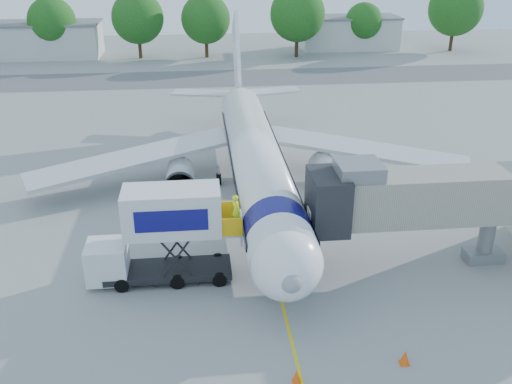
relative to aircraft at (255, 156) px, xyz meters
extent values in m
plane|color=gray|center=(0.00, -4.12, -2.95)|extent=(160.00, 160.00, 0.00)
cube|color=yellow|center=(0.00, -4.12, -2.94)|extent=(0.15, 70.00, 0.01)
cube|color=#59595B|center=(0.00, 37.88, -2.94)|extent=(120.00, 10.00, 0.01)
cylinder|color=white|center=(0.00, -1.12, 0.05)|extent=(3.70, 28.00, 3.70)
sphere|color=white|center=(0.00, -15.12, 0.05)|extent=(3.70, 3.70, 3.70)
sphere|color=gray|center=(0.00, -16.67, 0.05)|extent=(1.10, 1.10, 1.10)
cone|color=white|center=(0.00, 15.88, 0.05)|extent=(3.70, 6.00, 3.70)
cube|color=white|center=(0.00, 16.88, 4.25)|extent=(0.35, 7.26, 8.29)
cube|color=silver|center=(9.00, 2.38, -0.65)|extent=(16.17, 9.32, 1.42)
cube|color=silver|center=(-9.00, 2.38, -0.65)|extent=(16.17, 9.32, 1.42)
cylinder|color=#999BA0|center=(5.50, 0.38, -1.65)|extent=(2.10, 3.60, 2.10)
cylinder|color=#999BA0|center=(-5.50, 0.38, -1.65)|extent=(2.10, 3.60, 2.10)
cube|color=black|center=(0.00, -15.42, 0.50)|extent=(2.60, 1.39, 0.81)
cylinder|color=navy|center=(0.00, -12.12, 0.05)|extent=(3.73, 2.00, 3.73)
cylinder|color=silver|center=(0.00, -13.62, -2.20)|extent=(0.16, 0.16, 1.50)
cylinder|color=black|center=(0.00, -13.62, -2.63)|extent=(0.25, 0.64, 0.64)
cylinder|color=black|center=(2.60, 1.88, -2.50)|extent=(0.35, 0.90, 0.90)
cylinder|color=black|center=(-2.60, 1.88, -2.50)|extent=(0.35, 0.90, 0.90)
cube|color=#A19989|center=(9.00, -11.12, 1.45)|extent=(13.60, 2.60, 2.80)
cube|color=black|center=(2.90, -11.12, 1.45)|extent=(2.00, 3.20, 3.20)
cube|color=slate|center=(4.50, -11.12, 3.25)|extent=(2.40, 2.40, 0.80)
cylinder|color=slate|center=(12.50, -11.12, -1.45)|extent=(0.90, 0.90, 3.00)
cube|color=slate|center=(12.50, -11.12, -2.60)|extent=(2.20, 1.20, 0.70)
cylinder|color=black|center=(11.60, -11.12, -2.60)|extent=(0.30, 0.70, 0.70)
cylinder|color=black|center=(13.40, -11.12, -2.60)|extent=(0.30, 0.70, 0.70)
cube|color=black|center=(-6.00, -11.12, -2.40)|extent=(7.00, 2.30, 0.35)
cube|color=silver|center=(-9.30, -11.12, -1.60)|extent=(2.20, 2.20, 2.10)
cube|color=black|center=(-9.30, -11.12, -1.15)|extent=(1.90, 2.10, 0.70)
cube|color=silver|center=(-5.60, -11.12, 1.30)|extent=(5.20, 2.40, 2.50)
cube|color=navy|center=(-5.60, -12.34, 1.30)|extent=(3.80, 0.04, 1.20)
cube|color=silver|center=(-2.45, -11.12, 0.10)|extent=(1.10, 2.20, 0.10)
cube|color=#F3B00C|center=(-2.45, -12.17, 0.65)|extent=(1.10, 0.06, 1.10)
cube|color=#F3B00C|center=(-2.45, -10.07, 0.65)|extent=(1.10, 0.06, 1.10)
cylinder|color=black|center=(-3.20, -12.17, -2.55)|extent=(0.80, 0.25, 0.80)
cylinder|color=black|center=(-3.20, -10.07, -2.55)|extent=(0.80, 0.25, 0.80)
cylinder|color=black|center=(-8.50, -12.17, -2.55)|extent=(0.80, 0.25, 0.80)
cylinder|color=black|center=(-8.50, -10.07, -2.55)|extent=(0.80, 0.25, 0.80)
imported|color=#D6FF1A|center=(-2.16, -11.12, 1.11)|extent=(0.69, 0.82, 1.91)
cone|color=#F9540D|center=(4.82, -19.32, -2.58)|extent=(0.46, 0.46, 0.74)
cube|color=#F9540D|center=(4.82, -19.32, -2.93)|extent=(0.42, 0.42, 0.04)
cone|color=#F9540D|center=(-0.23, -19.93, -2.64)|extent=(0.39, 0.39, 0.62)
cube|color=#F9540D|center=(-0.23, -19.93, -2.93)|extent=(0.35, 0.35, 0.04)
cube|color=beige|center=(-28.00, 55.88, -0.45)|extent=(18.00, 8.00, 5.00)
cube|color=slate|center=(-28.00, 55.88, 2.20)|extent=(18.40, 8.40, 0.30)
cube|color=beige|center=(22.00, 57.88, -0.45)|extent=(16.00, 7.00, 5.00)
cube|color=slate|center=(22.00, 57.88, 2.20)|extent=(16.40, 7.40, 0.30)
cylinder|color=#382314|center=(-25.69, 54.41, -1.31)|extent=(0.56, 0.56, 3.27)
sphere|color=#16551A|center=(-25.69, 54.41, 2.68)|extent=(7.26, 7.26, 7.26)
cylinder|color=#382314|center=(-12.55, 53.05, -1.16)|extent=(0.56, 0.56, 3.57)
sphere|color=#16551A|center=(-12.55, 53.05, 3.21)|extent=(7.94, 7.94, 7.94)
cylinder|color=#382314|center=(-2.15, 52.66, -1.24)|extent=(0.56, 0.56, 3.41)
sphere|color=#16551A|center=(-2.15, 52.66, 2.92)|extent=(7.57, 7.57, 7.57)
cylinder|color=#382314|center=(11.98, 51.42, -1.04)|extent=(0.56, 0.56, 3.82)
sphere|color=#16551A|center=(11.98, 51.42, 3.63)|extent=(8.49, 8.49, 8.49)
cylinder|color=#382314|center=(23.89, 55.93, -1.58)|extent=(0.56, 0.56, 2.73)
sphere|color=#16551A|center=(23.89, 55.93, 1.76)|extent=(6.07, 6.07, 6.07)
cylinder|color=#382314|center=(38.47, 53.88, -0.98)|extent=(0.56, 0.56, 3.94)
sphere|color=#16551A|center=(38.47, 53.88, 3.84)|extent=(8.75, 8.75, 8.75)
camera|label=1|loc=(-3.99, -38.82, 14.79)|focal=40.00mm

